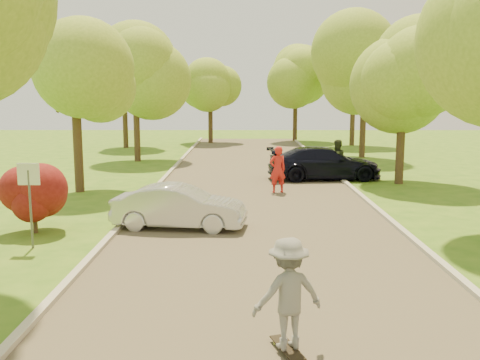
{
  "coord_description": "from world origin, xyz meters",
  "views": [
    {
      "loc": [
        -0.49,
        -9.12,
        3.85
      ],
      "look_at": [
        -0.54,
        6.84,
        1.3
      ],
      "focal_mm": 40.0,
      "sensor_mm": 36.0,
      "label": 1
    }
  ],
  "objects_px": {
    "street_sign": "(29,187)",
    "longboard": "(287,348)",
    "person_striped": "(278,170)",
    "dark_sedan": "(324,163)",
    "person_olive": "(337,160)",
    "silver_sedan": "(179,207)",
    "skateboarder": "(288,293)"
  },
  "relations": [
    {
      "from": "street_sign",
      "to": "longboard",
      "type": "bearing_deg",
      "value": -43.03
    },
    {
      "from": "person_striped",
      "to": "dark_sedan",
      "type": "bearing_deg",
      "value": -139.99
    },
    {
      "from": "street_sign",
      "to": "person_striped",
      "type": "height_order",
      "value": "street_sign"
    },
    {
      "from": "person_olive",
      "to": "silver_sedan",
      "type": "bearing_deg",
      "value": 27.61
    },
    {
      "from": "street_sign",
      "to": "person_olive",
      "type": "height_order",
      "value": "street_sign"
    },
    {
      "from": "street_sign",
      "to": "dark_sedan",
      "type": "relative_size",
      "value": 0.42
    },
    {
      "from": "silver_sedan",
      "to": "person_striped",
      "type": "relative_size",
      "value": 2.07
    },
    {
      "from": "silver_sedan",
      "to": "longboard",
      "type": "relative_size",
      "value": 4.29
    },
    {
      "from": "street_sign",
      "to": "silver_sedan",
      "type": "bearing_deg",
      "value": 30.64
    },
    {
      "from": "street_sign",
      "to": "silver_sedan",
      "type": "relative_size",
      "value": 0.57
    },
    {
      "from": "person_olive",
      "to": "person_striped",
      "type": "bearing_deg",
      "value": 19.28
    },
    {
      "from": "dark_sedan",
      "to": "person_olive",
      "type": "bearing_deg",
      "value": -128.29
    },
    {
      "from": "dark_sedan",
      "to": "person_striped",
      "type": "height_order",
      "value": "person_striped"
    },
    {
      "from": "skateboarder",
      "to": "person_olive",
      "type": "height_order",
      "value": "person_olive"
    },
    {
      "from": "longboard",
      "to": "person_olive",
      "type": "xyz_separation_m",
      "value": [
        3.6,
        16.44,
        0.84
      ]
    },
    {
      "from": "skateboarder",
      "to": "person_olive",
      "type": "relative_size",
      "value": 0.9
    },
    {
      "from": "silver_sedan",
      "to": "skateboarder",
      "type": "xyz_separation_m",
      "value": [
        2.5,
        -7.67,
        0.32
      ]
    },
    {
      "from": "dark_sedan",
      "to": "person_striped",
      "type": "bearing_deg",
      "value": 140.56
    },
    {
      "from": "street_sign",
      "to": "silver_sedan",
      "type": "xyz_separation_m",
      "value": [
        3.5,
        2.07,
        -0.93
      ]
    },
    {
      "from": "skateboarder",
      "to": "person_striped",
      "type": "bearing_deg",
      "value": -111.33
    },
    {
      "from": "person_striped",
      "to": "longboard",
      "type": "bearing_deg",
      "value": 71.79
    },
    {
      "from": "skateboarder",
      "to": "longboard",
      "type": "bearing_deg",
      "value": -101.08
    },
    {
      "from": "dark_sedan",
      "to": "skateboarder",
      "type": "relative_size",
      "value": 3.06
    },
    {
      "from": "silver_sedan",
      "to": "person_striped",
      "type": "height_order",
      "value": "person_striped"
    },
    {
      "from": "street_sign",
      "to": "dark_sedan",
      "type": "height_order",
      "value": "street_sign"
    },
    {
      "from": "skateboarder",
      "to": "person_striped",
      "type": "distance_m",
      "value": 13.4
    },
    {
      "from": "street_sign",
      "to": "longboard",
      "type": "relative_size",
      "value": 2.43
    },
    {
      "from": "street_sign",
      "to": "silver_sedan",
      "type": "distance_m",
      "value": 4.17
    },
    {
      "from": "street_sign",
      "to": "longboard",
      "type": "height_order",
      "value": "street_sign"
    },
    {
      "from": "dark_sedan",
      "to": "person_striped",
      "type": "distance_m",
      "value": 4.15
    },
    {
      "from": "longboard",
      "to": "skateboarder",
      "type": "xyz_separation_m",
      "value": [
        0.0,
        -0.0,
        0.86
      ]
    },
    {
      "from": "dark_sedan",
      "to": "person_olive",
      "type": "xyz_separation_m",
      "value": [
        0.5,
        -0.33,
        0.18
      ]
    }
  ]
}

